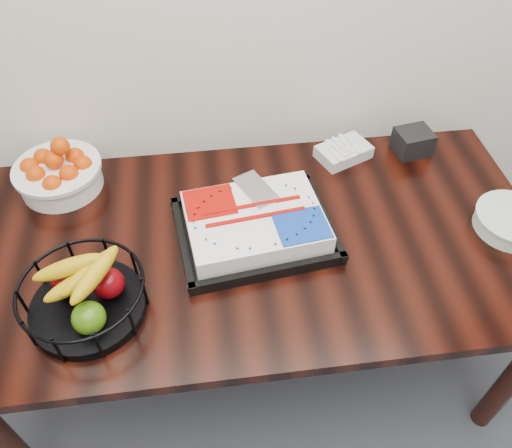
{
  "coord_description": "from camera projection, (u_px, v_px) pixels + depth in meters",
  "views": [
    {
      "loc": [
        -0.13,
        0.99,
        1.92
      ],
      "look_at": [
        -0.0,
        1.99,
        0.83
      ],
      "focal_mm": 35.0,
      "sensor_mm": 36.0,
      "label": 1
    }
  ],
  "objects": [
    {
      "name": "table",
      "position": [
        256.0,
        256.0,
        1.61
      ],
      "size": [
        1.8,
        0.9,
        0.75
      ],
      "color": "black",
      "rests_on": "ground"
    },
    {
      "name": "cake_tray",
      "position": [
        255.0,
        225.0,
        1.52
      ],
      "size": [
        0.51,
        0.42,
        0.1
      ],
      "color": "black",
      "rests_on": "table"
    },
    {
      "name": "tangerine_bowl",
      "position": [
        57.0,
        169.0,
        1.65
      ],
      "size": [
        0.29,
        0.29,
        0.18
      ],
      "color": "white",
      "rests_on": "table"
    },
    {
      "name": "fruit_basket",
      "position": [
        83.0,
        295.0,
        1.31
      ],
      "size": [
        0.33,
        0.33,
        0.18
      ],
      "color": "black",
      "rests_on": "table"
    },
    {
      "name": "plate_stack",
      "position": [
        512.0,
        221.0,
        1.56
      ],
      "size": [
        0.23,
        0.23,
        0.06
      ],
      "color": "white",
      "rests_on": "table"
    },
    {
      "name": "fork_bag",
      "position": [
        344.0,
        151.0,
        1.79
      ],
      "size": [
        0.21,
        0.18,
        0.05
      ],
      "color": "silver",
      "rests_on": "table"
    },
    {
      "name": "napkin_box",
      "position": [
        413.0,
        142.0,
        1.8
      ],
      "size": [
        0.14,
        0.12,
        0.09
      ],
      "primitive_type": "cube",
      "rotation": [
        0.0,
        0.0,
        0.17
      ],
      "color": "black",
      "rests_on": "table"
    }
  ]
}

